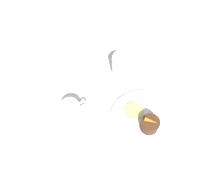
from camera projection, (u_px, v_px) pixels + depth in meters
ground_plane at (139, 115)px, 0.83m from camera, size 3.00×3.00×0.00m
dinner_plate at (143, 121)px, 0.81m from camera, size 0.25×0.25×0.01m
saucer at (72, 114)px, 0.82m from camera, size 0.13×0.13×0.01m
coffee_cup at (70, 110)px, 0.79m from camera, size 0.10×0.08×0.06m
spoon at (82, 109)px, 0.82m from camera, size 0.02×0.11×0.00m
wine_glass at (121, 64)px, 0.84m from camera, size 0.07×0.07×0.12m
fork at (93, 134)px, 0.79m from camera, size 0.05×0.17×0.01m
dessert_cake at (150, 124)px, 0.77m from camera, size 0.07×0.07×0.05m
carrot_garnish at (152, 120)px, 0.74m from camera, size 0.04×0.04×0.02m
pineapple_slice at (134, 111)px, 0.81m from camera, size 0.07×0.07×0.01m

